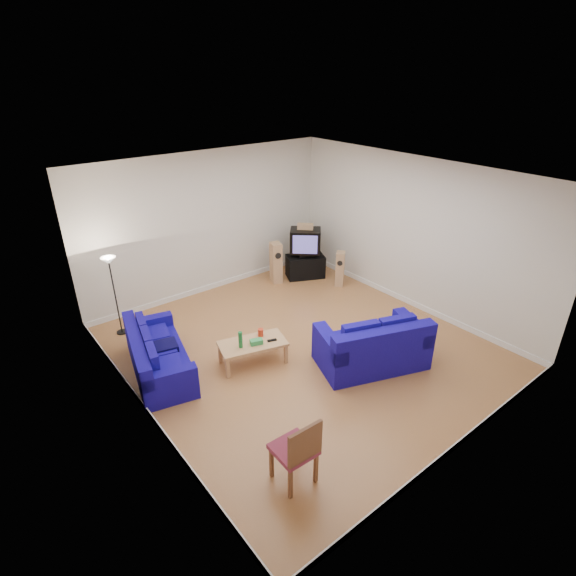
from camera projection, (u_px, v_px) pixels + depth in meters
room at (302, 273)px, 7.77m from camera, size 6.01×6.51×3.21m
sofa_three_seat at (156, 358)px, 7.66m from camera, size 1.29×2.14×0.77m
sofa_loveseat at (373, 348)px, 7.82m from camera, size 2.08×1.60×0.92m
coffee_table at (253, 345)px, 7.87m from camera, size 1.28×0.87×0.42m
bottle at (240, 340)px, 7.65m from camera, size 0.07×0.07×0.30m
tissue_box at (256, 342)px, 7.79m from camera, size 0.24×0.18×0.09m
red_canister at (261, 332)px, 8.01m from camera, size 0.13×0.13×0.14m
remote at (272, 340)px, 7.89m from camera, size 0.17×0.11×0.02m
tv_stand at (305, 266)px, 11.18m from camera, size 1.04×0.85×0.56m
av_receiver at (306, 253)px, 11.07m from camera, size 0.58×0.53×0.11m
television at (305, 241)px, 10.90m from camera, size 0.90×0.89×0.57m
centre_speaker at (305, 226)px, 10.78m from camera, size 0.38×0.38×0.13m
speaker_left at (276, 263)px, 10.81m from camera, size 0.31×0.35×1.01m
speaker_right at (340, 269)px, 10.68m from camera, size 0.32×0.31×0.85m
floor_lamp at (110, 271)px, 8.34m from camera, size 0.28×0.28×1.62m
dining_chair at (298, 449)px, 5.47m from camera, size 0.50×0.50×1.02m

